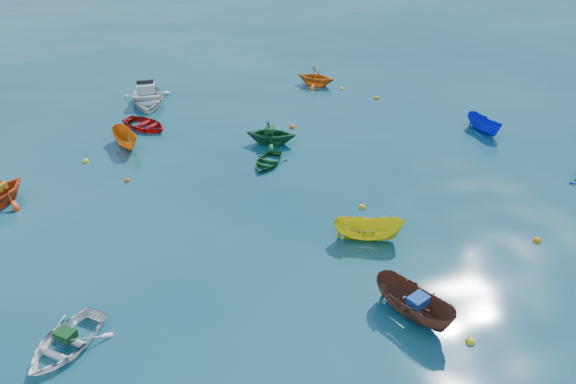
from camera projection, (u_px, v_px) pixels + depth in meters
name	position (u px, v px, depth m)	size (l,w,h in m)	color
ground	(325.00, 257.00, 23.97)	(160.00, 160.00, 0.00)	#093645
dinghy_white_near	(66.00, 347.00, 19.59)	(2.37, 3.31, 0.69)	white
sampan_brown_mid	(412.00, 316.00, 20.91)	(1.32, 3.51, 1.36)	#582E1F
dinghy_orange_w	(3.00, 203.00, 27.67)	(2.58, 3.00, 1.58)	red
sampan_yellow_mid	(367.00, 239.00, 25.09)	(1.17, 3.10, 1.20)	yellow
dinghy_green_e	(267.00, 164.00, 31.16)	(1.83, 2.55, 0.53)	#124E1C
sampan_orange_n	(127.00, 146.00, 33.09)	(1.10, 2.91, 1.13)	orange
dinghy_green_n	(271.00, 144.00, 33.36)	(2.50, 2.90, 1.53)	#13552D
sampan_blue_far	(483.00, 131.00, 34.85)	(1.04, 2.76, 1.07)	#0F19BE
dinghy_red_far	(145.00, 128.00, 35.30)	(2.30, 3.21, 0.67)	#B5110F
dinghy_orange_far	(316.00, 85.00, 41.84)	(2.45, 2.84, 1.50)	orange
motorboat_white	(148.00, 103.00, 38.83)	(3.29, 4.59, 1.55)	silver
tarp_green_a	(65.00, 335.00, 19.41)	(0.67, 0.50, 0.32)	#0F3F1A
tarp_blue_a	(418.00, 301.00, 20.37)	(0.73, 0.56, 0.36)	#194290
tarp_green_b	(269.00, 130.00, 32.90)	(0.65, 0.50, 0.32)	#114619
buoy_ye_a	(470.00, 342.00, 19.79)	(0.35, 0.35, 0.35)	yellow
buoy_or_b	(537.00, 241.00, 24.97)	(0.37, 0.37, 0.37)	orange
buoy_or_c	(127.00, 181.00, 29.56)	(0.31, 0.31, 0.31)	#D34A0B
buoy_ye_c	(362.00, 208.00, 27.33)	(0.35, 0.35, 0.35)	gold
buoy_or_d	(292.00, 128.00, 35.33)	(0.38, 0.38, 0.38)	#E8530C
buoy_ye_d	(86.00, 162.00, 31.41)	(0.35, 0.35, 0.35)	yellow
buoy_or_e	(376.00, 99.00, 39.50)	(0.38, 0.38, 0.38)	#DA620B
buoy_ye_e	(342.00, 89.00, 41.10)	(0.34, 0.34, 0.34)	yellow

